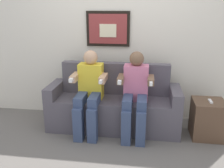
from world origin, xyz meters
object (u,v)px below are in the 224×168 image
(person_on_left, at_px, (89,90))
(side_table_right, at_px, (207,119))
(couch, at_px, (114,106))
(person_on_right, at_px, (135,92))
(spare_remote_on_table, at_px, (210,101))

(person_on_left, relative_size, side_table_right, 2.22)
(couch, relative_size, side_table_right, 3.63)
(person_on_right, distance_m, spare_remote_on_table, 0.96)
(couch, xyz_separation_m, spare_remote_on_table, (1.26, -0.13, 0.20))
(person_on_right, relative_size, side_table_right, 2.22)
(person_on_left, distance_m, person_on_right, 0.61)
(couch, relative_size, person_on_right, 1.63)
(spare_remote_on_table, bearing_deg, person_on_right, -177.66)
(spare_remote_on_table, bearing_deg, couch, 174.19)
(couch, distance_m, person_on_left, 0.46)
(couch, height_order, person_on_left, person_on_left)
(person_on_left, xyz_separation_m, person_on_right, (0.61, 0.00, 0.00))
(couch, bearing_deg, side_table_right, -4.80)
(couch, bearing_deg, person_on_right, -28.68)
(person_on_left, height_order, spare_remote_on_table, person_on_left)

